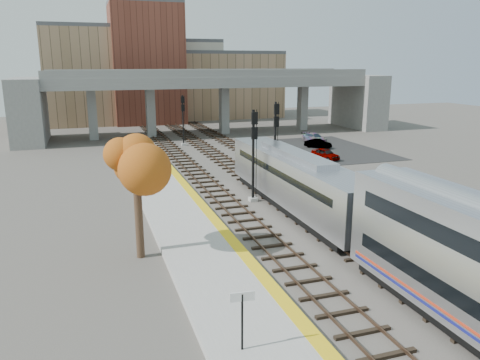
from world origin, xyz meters
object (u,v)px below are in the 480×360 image
object	(u,v)px
locomotive	(295,180)
car_b	(318,144)
tree	(136,166)
signal_mast_far	(183,122)
car_c	(315,138)
signal_mast_near	(253,157)
car_a	(325,154)
signal_mast_mid	(275,142)

from	to	relation	value
locomotive	car_b	size ratio (longest dim) A/B	5.66
tree	signal_mast_far	bearing A→B (deg)	74.54
locomotive	car_c	xyz separation A→B (m)	(15.24, 26.54, -1.66)
locomotive	signal_mast_near	bearing A→B (deg)	125.11
car_c	tree	bearing A→B (deg)	-146.13
locomotive	signal_mast_far	world-z (taller)	signal_mast_far
tree	car_a	size ratio (longest dim) A/B	1.95
signal_mast_far	car_b	xyz separation A→B (m)	(15.60, -7.19, -2.49)
tree	car_b	world-z (taller)	tree
signal_mast_near	tree	world-z (taller)	signal_mast_near
signal_mast_near	car_b	distance (m)	24.94
signal_mast_mid	car_a	world-z (taller)	signal_mast_mid
signal_mast_far	car_a	world-z (taller)	signal_mast_far
signal_mast_mid	tree	distance (m)	19.36
signal_mast_far	car_b	size ratio (longest dim) A/B	1.92
car_a	car_b	distance (m)	7.13
car_b	signal_mast_near	bearing A→B (deg)	-166.67
tree	car_a	distance (m)	30.92
signal_mast_mid	locomotive	bearing A→B (deg)	-103.11
locomotive	car_b	bearing A→B (deg)	58.71
signal_mast_far	car_a	bearing A→B (deg)	-46.70
locomotive	tree	size ratio (longest dim) A/B	2.74
car_a	car_c	distance (m)	11.79
tree	signal_mast_mid	bearing A→B (deg)	45.04
car_c	locomotive	bearing A→B (deg)	-135.62
signal_mast_far	car_b	world-z (taller)	signal_mast_far
signal_mast_far	car_a	size ratio (longest dim) A/B	1.81
locomotive	tree	distance (m)	13.01
car_b	car_c	xyz separation A→B (m)	(1.74, 4.32, 0.02)
locomotive	car_b	distance (m)	26.05
signal_mast_mid	car_b	xyz separation A→B (m)	(11.50, 13.63, -2.95)
signal_mast_near	car_c	xyz separation A→B (m)	(17.34, 23.55, -2.90)
tree	car_b	size ratio (longest dim) A/B	2.06
tree	car_a	world-z (taller)	tree
tree	car_c	size ratio (longest dim) A/B	1.74
locomotive	signal_mast_mid	size ratio (longest dim) A/B	2.68
tree	car_b	distance (m)	37.38
locomotive	tree	world-z (taller)	tree
locomotive	signal_mast_near	world-z (taller)	signal_mast_near
tree	signal_mast_near	bearing A→B (deg)	40.20
signal_mast_near	signal_mast_mid	distance (m)	6.94
car_a	signal_mast_mid	bearing A→B (deg)	-156.75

